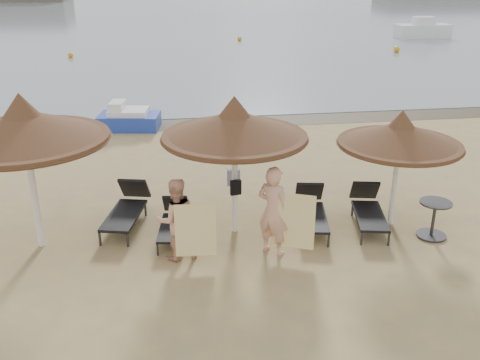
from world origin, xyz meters
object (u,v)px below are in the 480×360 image
object	(u,v)px
lounger_far_right	(368,208)
person_left	(176,213)
lounger_near_right	(311,210)
palapa_center	(234,126)
side_table	(433,220)
lounger_far_left	(127,207)
lounger_near_left	(174,221)
palapa_right	(400,135)
palapa_left	(24,127)
pedal_boat	(128,119)
person_right	(273,204)

from	to	relation	value
lounger_far_right	person_left	size ratio (longest dim) A/B	0.99
lounger_near_right	lounger_far_right	size ratio (longest dim) A/B	1.00
palapa_center	lounger_far_right	world-z (taller)	palapa_center
lounger_far_right	palapa_center	bearing A→B (deg)	-169.83
palapa_center	side_table	xyz separation A→B (m)	(4.08, -0.85, -1.99)
side_table	person_left	world-z (taller)	person_left
lounger_far_left	side_table	xyz separation A→B (m)	(6.37, -1.55, -0.01)
lounger_near_left	lounger_far_right	world-z (taller)	lounger_far_right
palapa_right	lounger_near_left	bearing A→B (deg)	177.82
palapa_right	side_table	size ratio (longest dim) A/B	3.27
lounger_far_left	lounger_far_right	bearing A→B (deg)	4.86
palapa_center	palapa_right	bearing A→B (deg)	-2.66
side_table	person_left	size ratio (longest dim) A/B	0.41
lounger_far_right	side_table	size ratio (longest dim) A/B	2.40
palapa_left	lounger_near_left	world-z (taller)	palapa_left
lounger_near_left	lounger_far_right	distance (m)	4.25
lounger_far_right	person_left	world-z (taller)	person_left
lounger_far_right	pedal_boat	world-z (taller)	pedal_boat
palapa_right	pedal_boat	world-z (taller)	palapa_right
person_right	palapa_left	bearing A→B (deg)	29.78
lounger_near_right	side_table	distance (m)	2.55
lounger_far_left	person_left	bearing A→B (deg)	-44.79
lounger_far_right	lounger_near_left	bearing A→B (deg)	-169.65
palapa_center	lounger_far_left	distance (m)	3.11
palapa_center	person_right	world-z (taller)	palapa_center
palapa_left	lounger_far_left	distance (m)	2.84
lounger_far_left	person_left	world-z (taller)	person_left
lounger_far_right	side_table	xyz separation A→B (m)	(1.13, -0.77, 0.01)
lounger_far_left	lounger_far_right	world-z (taller)	lounger_far_left
palapa_left	lounger_far_right	xyz separation A→B (m)	(6.95, -0.01, -2.16)
palapa_right	lounger_near_left	xyz separation A→B (m)	(-4.76, 0.18, -1.74)
lounger_far_right	person_right	world-z (taller)	person_right
lounger_far_right	person_left	distance (m)	4.35
palapa_center	person_left	world-z (taller)	palapa_center
lounger_near_left	pedal_boat	size ratio (longest dim) A/B	0.76
side_table	person_right	bearing A→B (deg)	-177.10
lounger_near_right	lounger_far_left	bearing A→B (deg)	-179.24
person_left	pedal_boat	world-z (taller)	person_left
side_table	palapa_left	bearing A→B (deg)	174.44
lounger_far_left	person_left	distance (m)	2.03
lounger_near_left	person_left	bearing A→B (deg)	-80.71
lounger_near_right	person_left	world-z (taller)	person_left
person_left	palapa_center	bearing A→B (deg)	-155.28
person_left	person_right	size ratio (longest dim) A/B	0.90
palapa_right	lounger_far_left	xyz separation A→B (m)	(-5.75, 0.86, -1.67)
lounger_far_left	lounger_near_right	distance (m)	4.04
person_right	pedal_boat	xyz separation A→B (m)	(-3.24, 9.12, -0.71)
palapa_right	pedal_boat	distance (m)	10.39
person_left	person_right	world-z (taller)	person_right
lounger_near_right	pedal_boat	size ratio (longest dim) A/B	0.86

